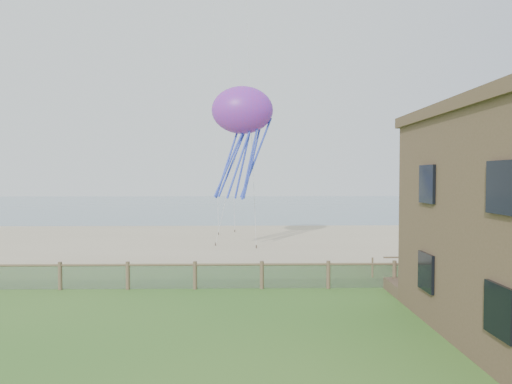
% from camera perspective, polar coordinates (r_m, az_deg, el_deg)
% --- Properties ---
extents(ground, '(160.00, 160.00, 0.00)m').
position_cam_1_polar(ground, '(15.21, 1.51, -17.47)').
color(ground, '#2F6221').
rests_on(ground, ground).
extents(sand_beach, '(72.00, 20.00, 0.02)m').
position_cam_1_polar(sand_beach, '(36.68, -0.09, -5.94)').
color(sand_beach, tan).
rests_on(sand_beach, ground).
extents(ocean, '(160.00, 68.00, 0.02)m').
position_cam_1_polar(ocean, '(80.49, -0.66, -1.61)').
color(ocean, slate).
rests_on(ocean, ground).
extents(chainlink_fence, '(36.20, 0.20, 1.25)m').
position_cam_1_polar(chainlink_fence, '(20.83, 0.74, -10.53)').
color(chainlink_fence, brown).
rests_on(chainlink_fence, ground).
extents(picnic_table, '(1.74, 1.39, 0.68)m').
position_cam_1_polar(picnic_table, '(21.90, 24.07, -10.65)').
color(picnic_table, brown).
rests_on(picnic_table, ground).
extents(octopus_kite, '(4.06, 3.08, 7.80)m').
position_cam_1_polar(octopus_kite, '(30.11, -1.71, 6.41)').
color(octopus_kite, '#DC2255').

